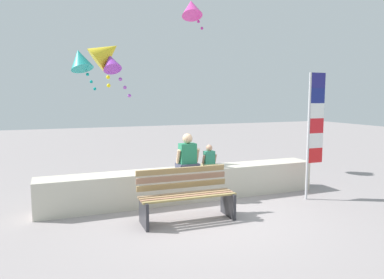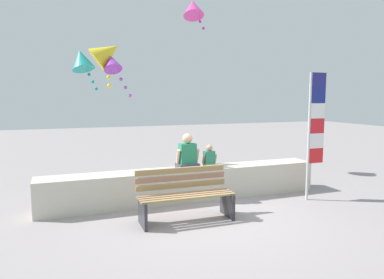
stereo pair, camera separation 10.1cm
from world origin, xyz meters
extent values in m
plane|color=gray|center=(0.00, 0.00, 0.00)|extent=(40.00, 40.00, 0.00)
cube|color=beige|center=(0.00, 1.03, 0.33)|extent=(5.85, 0.61, 0.66)
cube|color=#99844E|center=(-0.44, -0.37, 0.45)|extent=(1.66, 0.10, 0.03)
cube|color=#A67558|center=(-0.43, -0.25, 0.45)|extent=(1.66, 0.10, 0.03)
cube|color=#9A774F|center=(-0.43, -0.14, 0.45)|extent=(1.66, 0.10, 0.03)
cube|color=#947556|center=(-0.43, -0.03, 0.45)|extent=(1.66, 0.10, 0.03)
cube|color=#9E8253|center=(-0.43, 0.08, 0.57)|extent=(1.66, 0.08, 0.10)
cube|color=#98705B|center=(-0.43, 0.10, 0.70)|extent=(1.66, 0.08, 0.10)
cube|color=#9A7E51|center=(-0.43, 0.12, 0.83)|extent=(1.66, 0.08, 0.10)
cube|color=#2D2D33|center=(-1.20, -0.18, 0.23)|extent=(0.06, 0.53, 0.45)
cube|color=#2D2D33|center=(0.33, -0.21, 0.23)|extent=(0.06, 0.53, 0.45)
cube|color=#3B3C51|center=(0.01, 0.98, 0.72)|extent=(0.43, 0.35, 0.12)
cube|color=#257C55|center=(0.01, 0.98, 0.98)|extent=(0.33, 0.22, 0.41)
cylinder|color=#D6AB86|center=(-0.19, 0.97, 0.93)|extent=(0.07, 0.16, 0.30)
cylinder|color=#D6AB86|center=(0.22, 0.97, 0.93)|extent=(0.07, 0.16, 0.30)
sphere|color=#D6AB86|center=(0.01, 0.98, 1.29)|extent=(0.21, 0.21, 0.21)
cube|color=tan|center=(0.50, 0.98, 0.70)|extent=(0.28, 0.23, 0.08)
cube|color=#297B5F|center=(0.50, 0.98, 0.87)|extent=(0.22, 0.14, 0.27)
cylinder|color=tan|center=(0.37, 0.97, 0.84)|extent=(0.04, 0.11, 0.20)
cylinder|color=tan|center=(0.63, 0.97, 0.84)|extent=(0.04, 0.11, 0.20)
sphere|color=tan|center=(0.50, 0.98, 1.07)|extent=(0.13, 0.13, 0.13)
cylinder|color=#B7B7BC|center=(2.34, 0.13, 1.31)|extent=(0.05, 0.05, 2.62)
cube|color=red|center=(2.54, 0.13, 0.92)|extent=(0.35, 0.02, 0.31)
cube|color=white|center=(2.54, 0.13, 1.23)|extent=(0.35, 0.02, 0.31)
cube|color=red|center=(2.54, 0.13, 1.54)|extent=(0.35, 0.02, 0.31)
cube|color=white|center=(2.54, 0.13, 1.84)|extent=(0.35, 0.02, 0.31)
cube|color=navy|center=(2.54, 0.13, 2.15)|extent=(0.35, 0.02, 0.31)
cube|color=navy|center=(2.54, 0.13, 2.46)|extent=(0.35, 0.02, 0.31)
cone|color=yellow|center=(-1.36, 2.37, 3.09)|extent=(0.86, 0.66, 0.82)
sphere|color=yellow|center=(-1.37, 2.27, 2.91)|extent=(0.08, 0.08, 0.08)
sphere|color=yellow|center=(-1.38, 2.17, 2.73)|extent=(0.08, 0.08, 0.08)
sphere|color=yellow|center=(-1.38, 2.07, 2.55)|extent=(0.08, 0.08, 0.08)
sphere|color=yellow|center=(-1.39, 1.97, 2.37)|extent=(0.08, 0.08, 0.08)
cone|color=teal|center=(-1.82, 3.69, 3.06)|extent=(0.82, 0.88, 0.67)
sphere|color=#0B948F|center=(-1.73, 3.74, 2.88)|extent=(0.08, 0.08, 0.08)
sphere|color=#0B948F|center=(-1.64, 3.79, 2.70)|extent=(0.08, 0.08, 0.08)
sphere|color=#0B948F|center=(-1.55, 3.83, 2.52)|extent=(0.08, 0.08, 0.08)
sphere|color=#0B948F|center=(-1.46, 3.88, 2.34)|extent=(0.08, 0.08, 0.08)
cone|color=purple|center=(-1.29, 2.20, 2.88)|extent=(0.47, 0.58, 0.52)
sphere|color=#A64BC3|center=(-1.19, 2.21, 2.70)|extent=(0.08, 0.08, 0.08)
sphere|color=#A64BC3|center=(-1.09, 2.23, 2.52)|extent=(0.08, 0.08, 0.08)
sphere|color=#A64BC3|center=(-0.99, 2.24, 2.34)|extent=(0.08, 0.08, 0.08)
sphere|color=#A64BC3|center=(-0.90, 2.26, 2.16)|extent=(0.08, 0.08, 0.08)
cone|color=#DB3D9E|center=(1.26, 3.91, 4.61)|extent=(0.70, 0.81, 0.67)
sphere|color=#C72C96|center=(1.36, 3.89, 4.43)|extent=(0.08, 0.08, 0.08)
sphere|color=#C72C96|center=(1.45, 3.88, 4.25)|extent=(0.08, 0.08, 0.08)
sphere|color=#C72C96|center=(1.55, 3.86, 4.07)|extent=(0.08, 0.08, 0.08)
camera|label=1|loc=(-2.55, -5.73, 2.12)|focal=33.33mm
camera|label=2|loc=(-2.45, -5.77, 2.12)|focal=33.33mm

